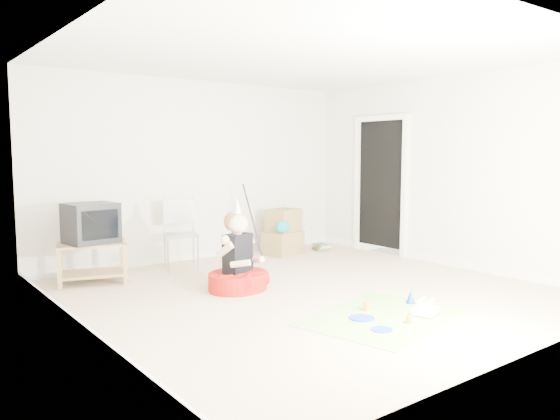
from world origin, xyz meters
TOP-DOWN VIEW (x-y plane):
  - ground at (0.00, 0.00)m, footprint 5.00×5.00m
  - doorway_recess at (2.48, 1.20)m, footprint 0.02×0.90m
  - tv_stand at (-1.80, 1.88)m, footprint 0.89×0.69m
  - crt_tv at (-1.80, 1.88)m, footprint 0.62×0.54m
  - folding_chair at (-0.58, 1.97)m, footprint 0.54×0.53m
  - cardboard_boxes at (1.16, 1.99)m, footprint 0.63×0.55m
  - floor_mop at (0.49, 1.75)m, footprint 0.29×0.36m
  - book_pile at (1.86, 1.90)m, footprint 0.27×0.31m
  - seated_woman at (-0.58, 0.56)m, footprint 0.93×0.93m
  - party_mat at (-0.05, -1.16)m, footprint 1.76×1.44m
  - birthday_cake at (0.32, -1.36)m, footprint 0.31×0.28m
  - blue_plate_near at (-0.26, -1.09)m, footprint 0.27×0.27m
  - blue_plate_far at (-0.36, -1.43)m, footprint 0.22×0.22m
  - orange_cup_near at (-0.02, -0.93)m, footprint 0.11×0.11m
  - orange_cup_far at (-0.01, -1.44)m, footprint 0.07×0.07m
  - blue_party_hat at (0.52, -1.02)m, footprint 0.11×0.11m

SIDE VIEW (x-z plane):
  - ground at x=0.00m, z-range 0.00..0.00m
  - party_mat at x=-0.05m, z-range 0.00..0.01m
  - blue_plate_far at x=-0.36m, z-range 0.01..0.02m
  - blue_plate_near at x=-0.26m, z-range 0.01..0.02m
  - birthday_cake at x=0.32m, z-range -0.03..0.10m
  - orange_cup_far at x=-0.01m, z-range 0.01..0.07m
  - orange_cup_near at x=-0.02m, z-range 0.01..0.09m
  - book_pile at x=1.86m, z-range 0.00..0.11m
  - blue_party_hat at x=0.52m, z-range 0.01..0.15m
  - seated_woman at x=-0.58m, z-range -0.30..0.76m
  - floor_mop at x=0.49m, z-range -0.29..0.82m
  - tv_stand at x=-1.80m, z-range 0.04..0.53m
  - cardboard_boxes at x=1.16m, z-range -0.01..0.68m
  - folding_chair at x=-0.58m, z-range -0.01..0.94m
  - crt_tv at x=-1.80m, z-range 0.49..0.97m
  - doorway_recess at x=2.48m, z-range 0.00..2.05m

